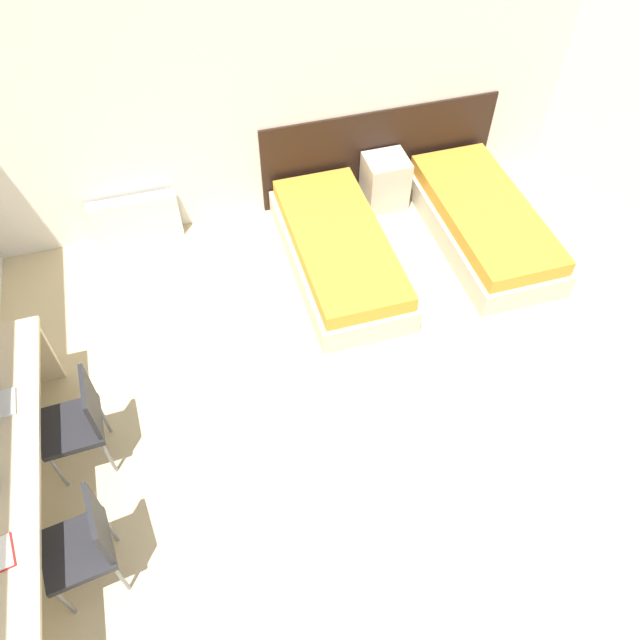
{
  "coord_description": "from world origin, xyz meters",
  "views": [
    {
      "loc": [
        -0.85,
        -0.44,
        4.19
      ],
      "look_at": [
        0.0,
        2.46,
        0.55
      ],
      "focal_mm": 35.0,
      "sensor_mm": 36.0,
      "label": 1
    }
  ],
  "objects_px": {
    "bed_near_door": "(483,222)",
    "bed_near_window": "(339,252)",
    "chair_near_notebook": "(85,543)",
    "chair_near_laptop": "(78,420)",
    "nightstand": "(385,181)"
  },
  "relations": [
    {
      "from": "bed_near_window",
      "to": "chair_near_laptop",
      "type": "bearing_deg",
      "value": -149.26
    },
    {
      "from": "bed_near_door",
      "to": "nightstand",
      "type": "distance_m",
      "value": 1.06
    },
    {
      "from": "nightstand",
      "to": "chair_near_laptop",
      "type": "relative_size",
      "value": 0.62
    },
    {
      "from": "bed_near_window",
      "to": "chair_near_laptop",
      "type": "xyz_separation_m",
      "value": [
        -2.29,
        -1.36,
        0.3
      ]
    },
    {
      "from": "bed_near_window",
      "to": "chair_near_notebook",
      "type": "bearing_deg",
      "value": -135.72
    },
    {
      "from": "bed_near_door",
      "to": "chair_near_notebook",
      "type": "relative_size",
      "value": 2.23
    },
    {
      "from": "chair_near_notebook",
      "to": "bed_near_window",
      "type": "bearing_deg",
      "value": 36.76
    },
    {
      "from": "bed_near_door",
      "to": "bed_near_window",
      "type": "bearing_deg",
      "value": 180.0
    },
    {
      "from": "bed_near_window",
      "to": "bed_near_door",
      "type": "height_order",
      "value": "same"
    },
    {
      "from": "bed_near_window",
      "to": "chair_near_notebook",
      "type": "height_order",
      "value": "chair_near_notebook"
    },
    {
      "from": "bed_near_window",
      "to": "chair_near_laptop",
      "type": "relative_size",
      "value": 2.23
    },
    {
      "from": "bed_near_door",
      "to": "chair_near_laptop",
      "type": "bearing_deg",
      "value": -159.97
    },
    {
      "from": "nightstand",
      "to": "chair_near_notebook",
      "type": "bearing_deg",
      "value": -135.15
    },
    {
      "from": "bed_near_window",
      "to": "bed_near_door",
      "type": "xyz_separation_m",
      "value": [
        1.45,
        0.0,
        0.0
      ]
    },
    {
      "from": "chair_near_notebook",
      "to": "bed_near_door",
      "type": "bearing_deg",
      "value": 23.36
    }
  ]
}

